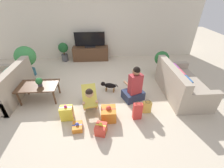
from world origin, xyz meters
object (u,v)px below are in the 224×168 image
object	(u,v)px
coffee_table	(38,87)
gift_box_a	(101,129)
dog	(108,85)
gift_box_c	(67,113)
gift_bag_a	(147,107)
potted_plant_corner_left	(26,58)
potted_plant_back_left	(64,50)
tabletop_plant	(39,82)
tv	(90,41)
gift_box_d	(109,114)
sofa_right	(180,85)
potted_plant_corner_right	(162,60)
gift_bag_b	(137,111)
person_sitting	(134,88)
sofa_left	(6,87)
person_kneeling	(89,97)
gift_box_b	(78,127)
tv_console	(91,53)

from	to	relation	value
coffee_table	gift_box_a	bearing A→B (deg)	-37.83
dog	gift_box_a	world-z (taller)	same
gift_box_c	gift_bag_a	size ratio (longest dim) A/B	1.22
potted_plant_corner_left	gift_box_c	bearing A→B (deg)	-53.04
potted_plant_back_left	tabletop_plant	world-z (taller)	potted_plant_back_left
tv	dog	bearing A→B (deg)	-75.11
gift_box_d	sofa_right	bearing A→B (deg)	22.38
potted_plant_corner_right	gift_box_a	bearing A→B (deg)	-130.15
sofa_right	potted_plant_corner_right	bearing A→B (deg)	6.74
gift_box_d	gift_bag_b	xyz separation A→B (m)	(0.65, -0.03, 0.06)
potted_plant_corner_left	tabletop_plant	world-z (taller)	potted_plant_corner_left
person_sitting	sofa_left	bearing A→B (deg)	-27.06
coffee_table	gift_bag_b	size ratio (longest dim) A/B	2.20
tv	sofa_right	bearing A→B (deg)	-44.87
potted_plant_corner_left	person_sitting	distance (m)	3.64
gift_box_a	potted_plant_back_left	bearing A→B (deg)	111.09
gift_box_c	person_kneeling	bearing A→B (deg)	32.68
gift_box_c	potted_plant_corner_left	bearing A→B (deg)	126.96
coffee_table	person_kneeling	xyz separation A→B (m)	(1.34, -0.46, -0.06)
sofa_right	dog	xyz separation A→B (m)	(-1.97, 0.26, -0.10)
coffee_table	potted_plant_corner_left	size ratio (longest dim) A/B	0.98
potted_plant_corner_right	potted_plant_back_left	bearing A→B (deg)	159.40
gift_box_b	tabletop_plant	xyz separation A→B (m)	(-1.03, 1.08, 0.50)
tv	gift_box_b	xyz separation A→B (m)	(-0.11, -3.66, -0.74)
gift_bag_b	tabletop_plant	bearing A→B (deg)	160.06
potted_plant_corner_left	person_kneeling	world-z (taller)	potted_plant_corner_left
gift_box_c	gift_bag_b	bearing A→B (deg)	-3.48
tv_console	potted_plant_corner_left	world-z (taller)	potted_plant_corner_left
dog	gift_box_d	size ratio (longest dim) A/B	1.35
potted_plant_back_left	gift_box_c	size ratio (longest dim) A/B	1.87
tv	gift_box_b	size ratio (longest dim) A/B	4.34
dog	tabletop_plant	bearing A→B (deg)	-67.07
person_sitting	gift_box_d	distance (m)	1.00
tv	person_sitting	bearing A→B (deg)	-65.15
gift_box_d	gift_bag_a	bearing A→B (deg)	9.88
sofa_right	tv_console	size ratio (longest dim) A/B	1.21
sofa_left	person_kneeling	size ratio (longest dim) A/B	2.06
gift_bag_b	gift_box_c	bearing A→B (deg)	176.52
potted_plant_corner_left	gift_bag_a	world-z (taller)	potted_plant_corner_left
sofa_left	gift_box_d	distance (m)	2.91
potted_plant_back_left	gift_box_d	world-z (taller)	potted_plant_back_left
coffee_table	potted_plant_corner_left	xyz separation A→B (m)	(-0.80, 1.39, 0.24)
coffee_table	dog	xyz separation A→B (m)	(1.83, 0.24, -0.20)
potted_plant_corner_right	gift_bag_b	distance (m)	2.43
person_kneeling	gift_box_a	world-z (taller)	person_kneeling
potted_plant_back_left	gift_box_d	bearing A→B (deg)	-64.19
tv_console	gift_bag_a	world-z (taller)	tv_console
person_kneeling	gift_box_b	xyz separation A→B (m)	(-0.24, -0.65, -0.27)
potted_plant_back_left	tabletop_plant	bearing A→B (deg)	-91.81
potted_plant_back_left	person_kneeling	world-z (taller)	person_kneeling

